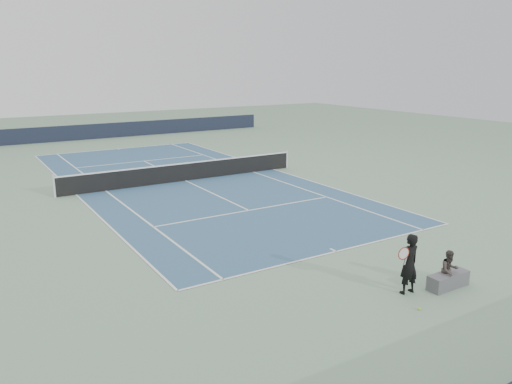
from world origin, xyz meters
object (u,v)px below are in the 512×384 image
tennis_net (185,171)px  tennis_player (409,264)px  tennis_ball (419,309)px  spectator_bench (449,275)px

tennis_net → tennis_player: (-0.37, -15.14, 0.31)m
tennis_ball → spectator_bench: 1.77m
tennis_net → tennis_player: 15.14m
tennis_net → tennis_ball: (-0.85, -15.97, -0.47)m
tennis_ball → spectator_bench: bearing=16.0°
tennis_ball → spectator_bench: (1.67, 0.48, 0.33)m
tennis_player → spectator_bench: (1.20, -0.35, -0.45)m
tennis_ball → spectator_bench: size_ratio=0.06×
tennis_net → spectator_bench: (0.82, -15.49, -0.14)m
tennis_net → tennis_ball: bearing=-93.0°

